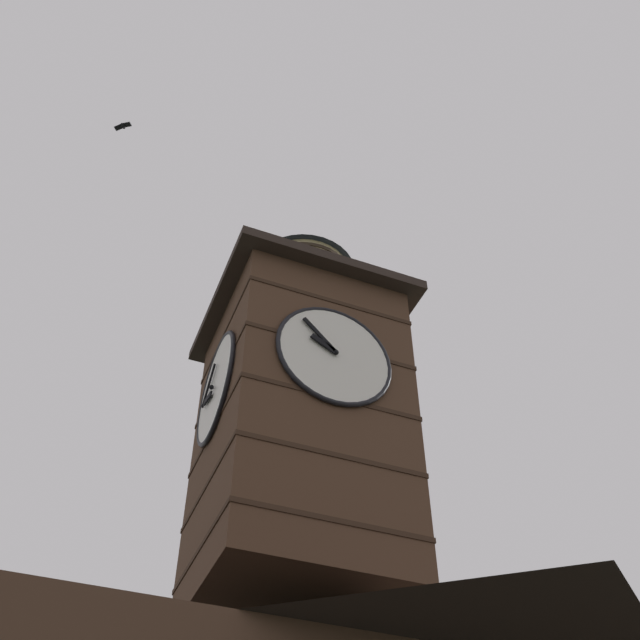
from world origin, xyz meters
name	(u,v)px	position (x,y,z in m)	size (l,w,h in m)	color
clock_tower	(300,412)	(0.98, -2.68, 11.92)	(4.42, 4.42, 10.20)	#4C3323
flying_bird_high	(361,280)	(-2.16, -5.74, 20.35)	(0.63, 0.68, 0.17)	black
flying_bird_low	(123,126)	(6.31, -3.77, 21.63)	(0.48, 0.45, 0.11)	black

